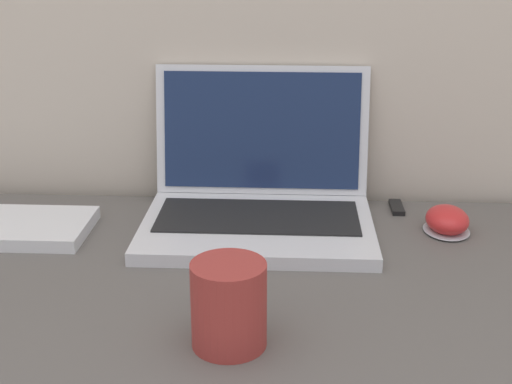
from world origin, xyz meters
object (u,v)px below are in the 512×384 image
object	(u,v)px
computer_mouse	(447,221)
laptop	(259,193)
drink_cup	(229,303)
usb_stick	(397,207)

from	to	relation	value
computer_mouse	laptop	bearing A→B (deg)	175.08
drink_cup	computer_mouse	xyz separation A→B (m)	(0.31, 0.34, -0.03)
laptop	computer_mouse	world-z (taller)	laptop
drink_cup	computer_mouse	bearing A→B (deg)	47.61
laptop	computer_mouse	size ratio (longest dim) A/B	4.08
drink_cup	usb_stick	world-z (taller)	drink_cup
laptop	drink_cup	bearing A→B (deg)	-92.48
laptop	usb_stick	bearing A→B (deg)	16.06
laptop	drink_cup	xyz separation A→B (m)	(-0.02, -0.36, 0.00)
laptop	usb_stick	size ratio (longest dim) A/B	5.89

